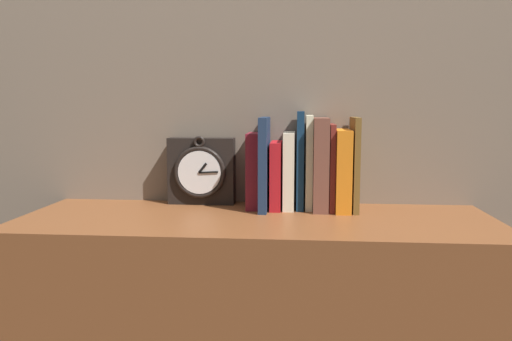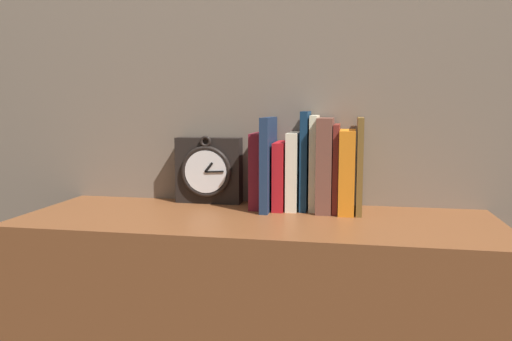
{
  "view_description": "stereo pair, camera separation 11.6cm",
  "coord_description": "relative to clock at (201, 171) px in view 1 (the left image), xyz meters",
  "views": [
    {
      "loc": [
        0.1,
        -1.15,
        0.97
      ],
      "look_at": [
        0.0,
        0.0,
        0.82
      ],
      "focal_mm": 35.0,
      "sensor_mm": 36.0,
      "label": 1
    },
    {
      "loc": [
        0.21,
        -1.13,
        0.97
      ],
      "look_at": [
        0.0,
        0.0,
        0.82
      ],
      "focal_mm": 35.0,
      "sensor_mm": 36.0,
      "label": 2
    }
  ],
  "objects": [
    {
      "name": "book_slot1_navy",
      "position": [
        0.17,
        -0.05,
        0.03
      ],
      "size": [
        0.02,
        0.16,
        0.23
      ],
      "color": "#1B2C49",
      "rests_on": "bookshelf"
    },
    {
      "name": "clock",
      "position": [
        0.0,
        0.0,
        0.0
      ],
      "size": [
        0.18,
        0.06,
        0.18
      ],
      "color": "black",
      "rests_on": "bookshelf"
    },
    {
      "name": "book_slot6_brown",
      "position": [
        0.31,
        -0.04,
        0.03
      ],
      "size": [
        0.04,
        0.14,
        0.23
      ],
      "color": "brown",
      "rests_on": "bookshelf"
    },
    {
      "name": "book_slot7_maroon",
      "position": [
        0.34,
        -0.04,
        0.02
      ],
      "size": [
        0.01,
        0.14,
        0.22
      ],
      "color": "maroon",
      "rests_on": "bookshelf"
    },
    {
      "name": "book_slot5_cream",
      "position": [
        0.29,
        -0.03,
        0.03
      ],
      "size": [
        0.02,
        0.11,
        0.24
      ],
      "color": "beige",
      "rests_on": "bookshelf"
    },
    {
      "name": "book_slot0_maroon",
      "position": [
        0.15,
        -0.03,
        0.01
      ],
      "size": [
        0.03,
        0.12,
        0.19
      ],
      "color": "maroon",
      "rests_on": "bookshelf"
    },
    {
      "name": "book_slot8_orange",
      "position": [
        0.37,
        -0.04,
        0.01
      ],
      "size": [
        0.04,
        0.15,
        0.2
      ],
      "color": "orange",
      "rests_on": "bookshelf"
    },
    {
      "name": "book_slot4_navy",
      "position": [
        0.26,
        -0.03,
        0.04
      ],
      "size": [
        0.02,
        0.12,
        0.25
      ],
      "color": "#102B47",
      "rests_on": "bookshelf"
    },
    {
      "name": "book_slot9_brown",
      "position": [
        0.4,
        -0.04,
        0.03
      ],
      "size": [
        0.01,
        0.14,
        0.23
      ],
      "color": "brown",
      "rests_on": "bookshelf"
    },
    {
      "name": "book_slot3_cream",
      "position": [
        0.23,
        -0.03,
        0.01
      ],
      "size": [
        0.03,
        0.12,
        0.19
      ],
      "color": "beige",
      "rests_on": "bookshelf"
    },
    {
      "name": "book_slot2_red",
      "position": [
        0.2,
        -0.04,
        -0.0
      ],
      "size": [
        0.03,
        0.13,
        0.17
      ],
      "color": "#B1151C",
      "rests_on": "bookshelf"
    }
  ]
}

